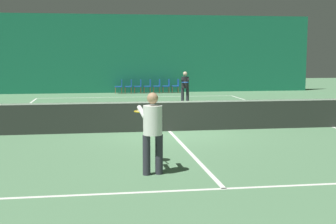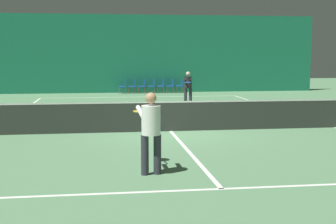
% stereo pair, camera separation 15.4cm
% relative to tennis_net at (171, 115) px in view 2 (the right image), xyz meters
% --- Properties ---
extents(ground_plane, '(60.00, 60.00, 0.00)m').
position_rel_tennis_net_xyz_m(ground_plane, '(0.00, 0.00, -0.51)').
color(ground_plane, '#56845B').
extents(backdrop_curtain, '(23.00, 0.12, 4.84)m').
position_rel_tennis_net_xyz_m(backdrop_curtain, '(0.00, 15.02, 1.91)').
color(backdrop_curtain, '#196B4C').
rests_on(backdrop_curtain, ground).
extents(court_line_baseline_far, '(11.00, 0.10, 0.00)m').
position_rel_tennis_net_xyz_m(court_line_baseline_far, '(0.00, 11.90, -0.51)').
color(court_line_baseline_far, white).
rests_on(court_line_baseline_far, ground).
extents(court_line_service_far, '(8.25, 0.10, 0.00)m').
position_rel_tennis_net_xyz_m(court_line_service_far, '(0.00, 6.40, -0.51)').
color(court_line_service_far, white).
rests_on(court_line_service_far, ground).
extents(court_line_service_near, '(8.25, 0.10, 0.00)m').
position_rel_tennis_net_xyz_m(court_line_service_near, '(0.00, -6.40, -0.51)').
color(court_line_service_near, white).
rests_on(court_line_service_near, ground).
extents(court_line_sideline_right, '(0.10, 23.80, 0.00)m').
position_rel_tennis_net_xyz_m(court_line_sideline_right, '(5.50, 0.00, -0.51)').
color(court_line_sideline_right, white).
rests_on(court_line_sideline_right, ground).
extents(court_line_centre, '(0.10, 12.80, 0.00)m').
position_rel_tennis_net_xyz_m(court_line_centre, '(0.00, 0.00, -0.51)').
color(court_line_centre, white).
rests_on(court_line_centre, ground).
extents(tennis_net, '(12.00, 0.10, 1.07)m').
position_rel_tennis_net_xyz_m(tennis_net, '(0.00, 0.00, 0.00)').
color(tennis_net, '#2D332D').
rests_on(tennis_net, ground).
extents(player_near, '(0.53, 1.38, 1.66)m').
position_rel_tennis_net_xyz_m(player_near, '(-1.16, -5.16, 0.45)').
color(player_near, '#2D2D38').
rests_on(player_near, ground).
extents(player_far, '(0.59, 1.35, 1.57)m').
position_rel_tennis_net_xyz_m(player_far, '(1.99, 7.87, 0.40)').
color(player_far, '#2D2D38').
rests_on(player_far, ground).
extents(courtside_chair_0, '(0.44, 0.44, 0.84)m').
position_rel_tennis_net_xyz_m(courtside_chair_0, '(-0.83, 14.47, -0.03)').
color(courtside_chair_0, brown).
rests_on(courtside_chair_0, ground).
extents(courtside_chair_1, '(0.44, 0.44, 0.84)m').
position_rel_tennis_net_xyz_m(courtside_chair_1, '(-0.25, 14.47, -0.03)').
color(courtside_chair_1, brown).
rests_on(courtside_chair_1, ground).
extents(courtside_chair_2, '(0.44, 0.44, 0.84)m').
position_rel_tennis_net_xyz_m(courtside_chair_2, '(0.34, 14.47, -0.03)').
color(courtside_chair_2, brown).
rests_on(courtside_chair_2, ground).
extents(courtside_chair_3, '(0.44, 0.44, 0.84)m').
position_rel_tennis_net_xyz_m(courtside_chair_3, '(0.93, 14.47, -0.03)').
color(courtside_chair_3, brown).
rests_on(courtside_chair_3, ground).
extents(courtside_chair_4, '(0.44, 0.44, 0.84)m').
position_rel_tennis_net_xyz_m(courtside_chair_4, '(1.52, 14.47, -0.03)').
color(courtside_chair_4, brown).
rests_on(courtside_chair_4, ground).
extents(courtside_chair_5, '(0.44, 0.44, 0.84)m').
position_rel_tennis_net_xyz_m(courtside_chair_5, '(2.10, 14.47, -0.03)').
color(courtside_chair_5, brown).
rests_on(courtside_chair_5, ground).
extents(courtside_chair_6, '(0.44, 0.44, 0.84)m').
position_rel_tennis_net_xyz_m(courtside_chair_6, '(2.69, 14.47, -0.03)').
color(courtside_chair_6, brown).
rests_on(courtside_chair_6, ground).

